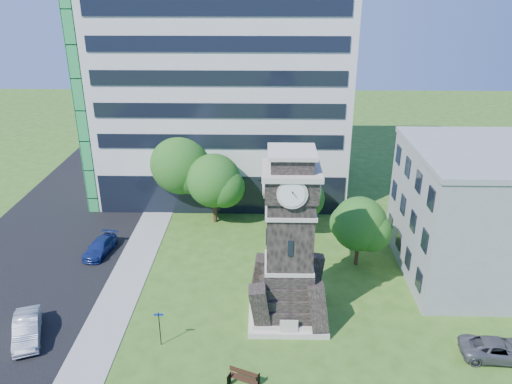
{
  "coord_description": "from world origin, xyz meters",
  "views": [
    {
      "loc": [
        1.39,
        -27.13,
        21.85
      ],
      "look_at": [
        0.68,
        7.1,
        7.23
      ],
      "focal_mm": 35.0,
      "sensor_mm": 36.0,
      "label": 1
    }
  ],
  "objects_px": {
    "car_street_north": "(100,247)",
    "street_sign": "(159,325)",
    "car_street_mid": "(27,329)",
    "car_east_lot": "(498,349)",
    "clock_tower": "(289,249)",
    "park_bench": "(244,377)"
  },
  "relations": [
    {
      "from": "car_street_north",
      "to": "park_bench",
      "type": "distance_m",
      "value": 19.82
    },
    {
      "from": "car_street_mid",
      "to": "park_bench",
      "type": "distance_m",
      "value": 14.89
    },
    {
      "from": "clock_tower",
      "to": "park_bench",
      "type": "distance_m",
      "value": 8.67
    },
    {
      "from": "clock_tower",
      "to": "car_east_lot",
      "type": "bearing_deg",
      "value": -17.66
    },
    {
      "from": "car_street_north",
      "to": "park_bench",
      "type": "relative_size",
      "value": 2.36
    },
    {
      "from": "street_sign",
      "to": "clock_tower",
      "type": "bearing_deg",
      "value": 20.2
    },
    {
      "from": "car_east_lot",
      "to": "street_sign",
      "type": "distance_m",
      "value": 21.32
    },
    {
      "from": "car_street_north",
      "to": "car_east_lot",
      "type": "xyz_separation_m",
      "value": [
        28.83,
        -12.38,
        0.03
      ]
    },
    {
      "from": "car_street_mid",
      "to": "car_east_lot",
      "type": "bearing_deg",
      "value": -23.21
    },
    {
      "from": "car_street_north",
      "to": "street_sign",
      "type": "xyz_separation_m",
      "value": [
        7.54,
        -11.62,
        0.96
      ]
    },
    {
      "from": "car_street_north",
      "to": "car_east_lot",
      "type": "bearing_deg",
      "value": -13.65
    },
    {
      "from": "car_street_mid",
      "to": "park_bench",
      "type": "height_order",
      "value": "car_street_mid"
    },
    {
      "from": "park_bench",
      "to": "street_sign",
      "type": "bearing_deg",
      "value": 171.32
    },
    {
      "from": "street_sign",
      "to": "park_bench",
      "type": "bearing_deg",
      "value": -32.8
    },
    {
      "from": "car_street_mid",
      "to": "street_sign",
      "type": "height_order",
      "value": "street_sign"
    },
    {
      "from": "car_east_lot",
      "to": "car_street_mid",
      "type": "bearing_deg",
      "value": 91.81
    },
    {
      "from": "clock_tower",
      "to": "street_sign",
      "type": "relative_size",
      "value": 4.86
    },
    {
      "from": "park_bench",
      "to": "car_east_lot",
      "type": "bearing_deg",
      "value": 31.36
    },
    {
      "from": "car_east_lot",
      "to": "clock_tower",
      "type": "bearing_deg",
      "value": 76.46
    },
    {
      "from": "car_street_north",
      "to": "street_sign",
      "type": "bearing_deg",
      "value": -47.42
    },
    {
      "from": "car_street_mid",
      "to": "car_street_north",
      "type": "relative_size",
      "value": 1.05
    },
    {
      "from": "clock_tower",
      "to": "street_sign",
      "type": "distance_m",
      "value": 9.7
    }
  ]
}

